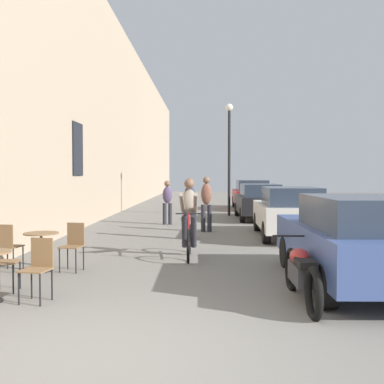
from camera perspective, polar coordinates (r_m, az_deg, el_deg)
name	(u,v)px	position (r m, az deg, el deg)	size (l,w,h in m)	color
ground_plane	(113,356)	(4.84, -9.91, -19.65)	(88.00, 88.00, 0.00)	slate
building_facade_left	(98,107)	(19.11, -11.78, 10.42)	(0.54, 68.00, 9.11)	tan
cafe_chair_near_toward_street	(1,258)	(7.62, -22.92, -7.68)	(0.41, 0.41, 0.89)	black
cafe_chair_near_toward_wall	(38,265)	(6.88, -18.75, -8.67)	(0.44, 0.44, 0.89)	black
cafe_table_mid	(41,243)	(8.95, -18.43, -6.14)	(0.64, 0.64, 0.72)	black
cafe_chair_mid_toward_street	(8,244)	(9.10, -22.14, -6.07)	(0.43, 0.43, 0.89)	black
cafe_chair_mid_toward_wall	(73,243)	(8.84, -14.69, -6.23)	(0.44, 0.44, 0.89)	black
cyclist_on_bicycle	(189,220)	(9.93, -0.37, -3.54)	(0.52, 1.76, 1.74)	black
pedestrian_near	(190,205)	(12.59, -0.28, -1.63)	(0.34, 0.25, 1.71)	#26262D
pedestrian_mid	(206,201)	(14.28, 1.82, -1.10)	(0.34, 0.25, 1.74)	#26262D
pedestrian_far	(167,200)	(16.40, -3.12, -0.99)	(0.35, 0.26, 1.59)	#26262D
street_lamp	(229,145)	(20.02, 4.70, 5.92)	(0.32, 0.32, 4.90)	black
parked_car_nearest	(354,239)	(7.77, 19.65, -5.62)	(1.79, 4.15, 1.47)	#384C84
parked_car_second	(289,211)	(13.27, 12.07, -2.39)	(1.82, 4.13, 1.45)	beige
parked_car_third	(259,201)	(18.44, 8.38, -1.12)	(1.72, 4.04, 1.44)	black
parked_car_fourth	(251,194)	(23.86, 7.45, -0.27)	(1.85, 4.30, 1.52)	maroon
parked_motorcycle	(301,273)	(6.68, 13.59, -9.92)	(0.62, 2.15, 0.92)	black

